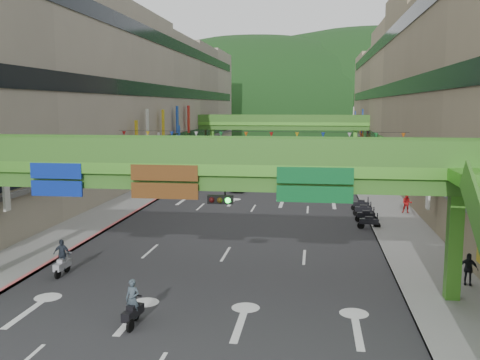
{
  "coord_description": "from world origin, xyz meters",
  "views": [
    {
      "loc": [
        4.96,
        -17.45,
        8.5
      ],
      "look_at": [
        0.0,
        18.0,
        3.5
      ],
      "focal_mm": 40.0,
      "sensor_mm": 36.0,
      "label": 1
    }
  ],
  "objects_px": {
    "scooter_rider_near": "(133,305)",
    "pedestrian_red": "(407,205)",
    "scooter_rider_mid": "(246,181)",
    "overpass_near": "(221,181)",
    "car_silver": "(241,185)",
    "car_yellow": "(271,177)"
  },
  "relations": [
    {
      "from": "scooter_rider_near",
      "to": "car_silver",
      "type": "xyz_separation_m",
      "value": [
        -0.4,
        33.45,
        -0.23
      ]
    },
    {
      "from": "scooter_rider_near",
      "to": "scooter_rider_mid",
      "type": "xyz_separation_m",
      "value": [
        0.11,
        33.64,
        0.16
      ]
    },
    {
      "from": "scooter_rider_mid",
      "to": "car_yellow",
      "type": "relative_size",
      "value": 0.52
    },
    {
      "from": "scooter_rider_near",
      "to": "car_yellow",
      "type": "xyz_separation_m",
      "value": [
        2.11,
        39.88,
        -0.2
      ]
    },
    {
      "from": "scooter_rider_near",
      "to": "scooter_rider_mid",
      "type": "relative_size",
      "value": 0.94
    },
    {
      "from": "scooter_rider_near",
      "to": "pedestrian_red",
      "type": "bearing_deg",
      "value": 59.01
    },
    {
      "from": "overpass_near",
      "to": "scooter_rider_mid",
      "type": "xyz_separation_m",
      "value": [
        -2.71,
        29.8,
        -4.19
      ]
    },
    {
      "from": "car_yellow",
      "to": "scooter_rider_mid",
      "type": "bearing_deg",
      "value": -113.63
    },
    {
      "from": "overpass_near",
      "to": "car_silver",
      "type": "bearing_deg",
      "value": 96.2
    },
    {
      "from": "scooter_rider_near",
      "to": "pedestrian_red",
      "type": "relative_size",
      "value": 1.18
    },
    {
      "from": "overpass_near",
      "to": "car_silver",
      "type": "height_order",
      "value": "overpass_near"
    },
    {
      "from": "scooter_rider_mid",
      "to": "car_yellow",
      "type": "xyz_separation_m",
      "value": [
        2.0,
        6.24,
        -0.37
      ]
    },
    {
      "from": "scooter_rider_near",
      "to": "overpass_near",
      "type": "bearing_deg",
      "value": 53.68
    },
    {
      "from": "overpass_near",
      "to": "pedestrian_red",
      "type": "bearing_deg",
      "value": 60.13
    },
    {
      "from": "car_yellow",
      "to": "pedestrian_red",
      "type": "relative_size",
      "value": 2.4
    },
    {
      "from": "pedestrian_red",
      "to": "scooter_rider_mid",
      "type": "bearing_deg",
      "value": 152.51
    },
    {
      "from": "scooter_rider_mid",
      "to": "pedestrian_red",
      "type": "xyz_separation_m",
      "value": [
        13.98,
        -10.18,
        -0.22
      ]
    },
    {
      "from": "scooter_rider_near",
      "to": "car_yellow",
      "type": "distance_m",
      "value": 39.94
    },
    {
      "from": "car_silver",
      "to": "pedestrian_red",
      "type": "relative_size",
      "value": 2.39
    },
    {
      "from": "scooter_rider_mid",
      "to": "overpass_near",
      "type": "bearing_deg",
      "value": -84.81
    },
    {
      "from": "overpass_near",
      "to": "car_silver",
      "type": "xyz_separation_m",
      "value": [
        -3.22,
        29.62,
        -4.58
      ]
    },
    {
      "from": "scooter_rider_near",
      "to": "pedestrian_red",
      "type": "distance_m",
      "value": 27.36
    }
  ]
}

